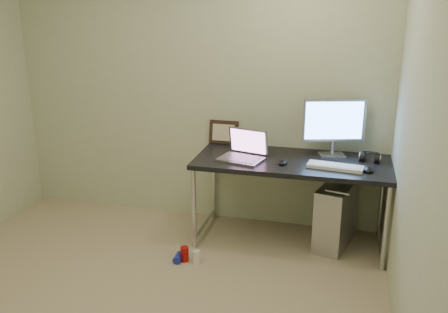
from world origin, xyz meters
TOP-DOWN VIEW (x-y plane):
  - wall_back at (0.00, 1.75)m, footprint 3.50×0.02m
  - wall_right at (1.75, 0.00)m, footprint 0.02×3.50m
  - desk at (0.94, 1.40)m, footprint 1.62×0.71m
  - tower_computer at (1.33, 1.43)m, footprint 0.36×0.57m
  - cable_a at (1.28, 1.70)m, footprint 0.01×0.16m
  - cable_b at (1.37, 1.68)m, footprint 0.02×0.11m
  - can_red at (0.16, 0.84)m, footprint 0.09×0.09m
  - can_white at (0.27, 0.82)m, footprint 0.07×0.07m
  - can_blue at (0.12, 0.82)m, footprint 0.07×0.12m
  - laptop at (0.54, 1.33)m, footprint 0.41×0.37m
  - monitor at (1.26, 1.60)m, footprint 0.52×0.20m
  - keyboard at (1.30, 1.27)m, footprint 0.45×0.20m
  - mouse_right at (1.55, 1.26)m, footprint 0.09×0.13m
  - mouse_left at (0.87, 1.28)m, footprint 0.08×0.12m
  - headphones at (1.57, 1.52)m, footprint 0.18×0.10m
  - picture_frame at (0.27, 1.73)m, footprint 0.27×0.08m
  - webcam at (0.51, 1.68)m, footprint 0.04×0.03m

SIDE VIEW (x-z plane):
  - can_blue at x=0.12m, z-range 0.00..0.06m
  - can_white at x=0.27m, z-range 0.00..0.11m
  - can_red at x=0.16m, z-range 0.00..0.12m
  - tower_computer at x=1.33m, z-range -0.02..0.57m
  - cable_b at x=1.37m, z-range 0.02..0.74m
  - cable_a at x=1.28m, z-range 0.06..0.74m
  - desk at x=0.94m, z-range 0.30..1.05m
  - keyboard at x=1.30m, z-range 0.75..0.78m
  - mouse_left at x=0.87m, z-range 0.75..0.79m
  - mouse_right at x=1.55m, z-range 0.75..0.79m
  - headphones at x=1.57m, z-range 0.72..0.83m
  - laptop at x=0.54m, z-range 0.69..0.93m
  - webcam at x=0.51m, z-range 0.78..0.89m
  - picture_frame at x=0.27m, z-range 0.75..0.97m
  - monitor at x=1.26m, z-range 0.79..1.29m
  - wall_back at x=0.00m, z-range 0.00..2.50m
  - wall_right at x=1.75m, z-range 0.00..2.50m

